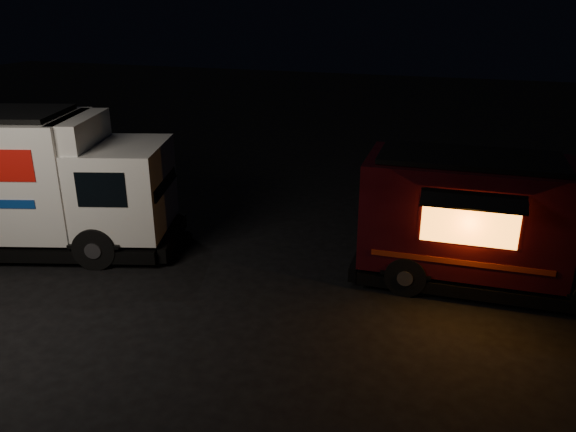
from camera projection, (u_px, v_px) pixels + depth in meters
The scene contains 3 objects.
ground at pixel (170, 287), 12.54m from camera, with size 80.00×80.00×0.00m, color black.
white_truck at pixel (18, 182), 13.99m from camera, with size 7.78×2.65×3.53m, color silver, non-canonical shape.
red_truck at pixel (503, 224), 12.13m from camera, with size 6.30×2.32×2.93m, color #370A0F, non-canonical shape.
Camera 1 is at (6.08, -9.70, 5.97)m, focal length 35.00 mm.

